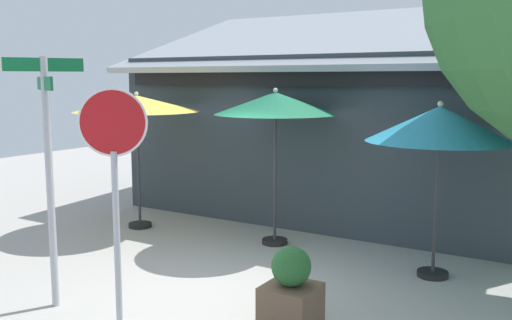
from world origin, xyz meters
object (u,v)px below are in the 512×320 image
object	(u,v)px
street_sign_post	(48,156)
patio_umbrella_forest_green_center	(275,105)
patio_umbrella_mustard_left	(137,105)
stop_sign	(114,169)
sidewalk_planter	(291,294)
patio_umbrella_teal_right	(439,125)

from	to	relation	value
street_sign_post	patio_umbrella_forest_green_center	world-z (taller)	street_sign_post
street_sign_post	patio_umbrella_mustard_left	bearing A→B (deg)	117.12
stop_sign	patio_umbrella_forest_green_center	size ratio (longest dim) A/B	1.02
sidewalk_planter	patio_umbrella_mustard_left	bearing A→B (deg)	151.43
patio_umbrella_teal_right	sidewalk_planter	distance (m)	3.30
patio_umbrella_mustard_left	patio_umbrella_teal_right	xyz separation A→B (m)	(5.51, 0.14, -0.16)
stop_sign	sidewalk_planter	bearing A→B (deg)	37.40
stop_sign	patio_umbrella_mustard_left	bearing A→B (deg)	130.34
patio_umbrella_teal_right	patio_umbrella_mustard_left	bearing A→B (deg)	-178.58
patio_umbrella_forest_green_center	patio_umbrella_teal_right	world-z (taller)	patio_umbrella_forest_green_center
street_sign_post	patio_umbrella_forest_green_center	size ratio (longest dim) A/B	1.16
patio_umbrella_mustard_left	patio_umbrella_forest_green_center	size ratio (longest dim) A/B	0.97
patio_umbrella_forest_green_center	sidewalk_planter	xyz separation A→B (m)	(1.85, -2.89, -1.96)
patio_umbrella_mustard_left	patio_umbrella_teal_right	world-z (taller)	patio_umbrella_mustard_left
stop_sign	patio_umbrella_teal_right	bearing A→B (deg)	57.62
sidewalk_planter	street_sign_post	bearing A→B (deg)	-162.50
patio_umbrella_mustard_left	street_sign_post	bearing A→B (deg)	-62.88
patio_umbrella_forest_green_center	sidewalk_planter	bearing A→B (deg)	-57.35
stop_sign	patio_umbrella_teal_right	size ratio (longest dim) A/B	1.08
sidewalk_planter	patio_umbrella_forest_green_center	bearing A→B (deg)	122.65
patio_umbrella_mustard_left	sidewalk_planter	bearing A→B (deg)	-28.57
stop_sign	patio_umbrella_teal_right	distance (m)	4.50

